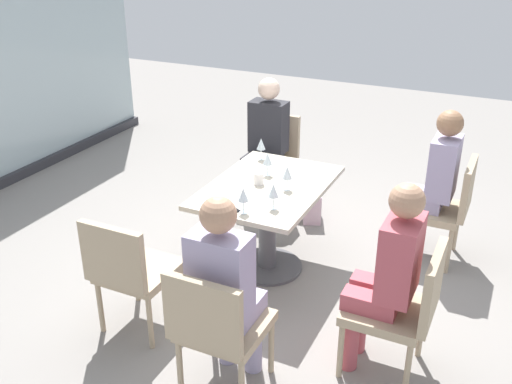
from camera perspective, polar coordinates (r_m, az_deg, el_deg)
The scene contains 19 objects.
ground_plane at distance 4.76m, azimuth 1.10°, elevation -7.33°, with size 12.00×12.00×0.00m, color gray.
dining_table_main at distance 4.50m, azimuth 1.15°, elevation -1.59°, with size 1.20×0.83×0.73m.
chair_far_right at distance 5.62m, azimuth 1.41°, elevation 3.58°, with size 0.50×0.46×0.87m.
chair_front_left at distance 3.60m, azimuth 14.13°, elevation -10.53°, with size 0.46×0.50×0.87m.
chair_front_right at distance 4.88m, azimuth 17.90°, elevation -1.11°, with size 0.46×0.50×0.87m.
chair_side_end at distance 3.35m, azimuth -3.80°, elevation -12.76°, with size 0.50×0.46×0.87m.
chair_far_left at distance 3.91m, azimuth -12.17°, elevation -7.25°, with size 0.50×0.46×0.87m.
person_far_right at distance 5.45m, azimuth 0.96°, elevation 5.19°, with size 0.39×0.34×1.26m.
person_front_left at distance 3.50m, azimuth 12.72°, elevation -7.44°, with size 0.34×0.39×1.26m.
person_front_right at distance 4.81m, azimuth 16.94°, elevation 1.31°, with size 0.34×0.39×1.26m.
person_side_end at distance 3.31m, azimuth -2.97°, elevation -8.93°, with size 0.39×0.34×1.26m.
wine_glass_0 at distance 4.54m, azimuth 1.13°, elevation 3.20°, with size 0.07×0.07×0.18m.
wine_glass_1 at distance 4.00m, azimuth 1.71°, elevation 0.07°, with size 0.07×0.07×0.18m.
wine_glass_2 at distance 4.85m, azimuth 0.50°, elevation 4.66°, with size 0.07×0.07×0.18m.
wine_glass_3 at distance 4.29m, azimuth 3.06°, elevation 1.84°, with size 0.07×0.07×0.18m.
wine_glass_4 at distance 3.94m, azimuth -1.24°, elevation -0.32°, with size 0.07×0.07×0.18m.
coffee_cup at distance 4.41m, azimuth 0.27°, elevation 1.33°, with size 0.08×0.08×0.09m, color white.
cell_phone_on_table at distance 4.04m, azimuth -2.50°, elevation -1.64°, with size 0.07×0.14×0.01m, color black.
handbag_0 at distance 5.47m, azimuth 5.46°, elevation -1.24°, with size 0.30×0.16×0.28m, color beige.
Camera 1 is at (-3.67, -1.65, 2.54)m, focal length 41.11 mm.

